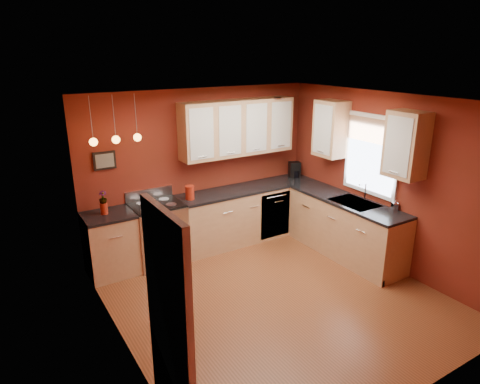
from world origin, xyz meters
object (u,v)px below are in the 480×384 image
sink (354,204)px  red_canister (190,193)px  soap_pump (395,205)px  coffee_maker (295,170)px  gas_range (158,233)px

sink → red_canister: (-2.08, 1.46, 0.14)m
sink → soap_pump: bearing=-67.1°
coffee_maker → soap_pump: (0.15, -2.11, -0.04)m
gas_range → coffee_maker: (2.70, 0.06, 0.59)m
gas_range → sink: bearing=-29.8°
gas_range → soap_pump: 3.56m
red_canister → soap_pump: (2.32, -2.01, -0.02)m
gas_range → sink: sink is taller
coffee_maker → soap_pump: coffee_maker is taller
gas_range → red_canister: 0.79m
soap_pump → sink: bearing=112.9°
sink → coffee_maker: size_ratio=2.49×
sink → soap_pump: 0.61m
red_canister → gas_range: bearing=175.6°
red_canister → coffee_maker: bearing=2.8°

